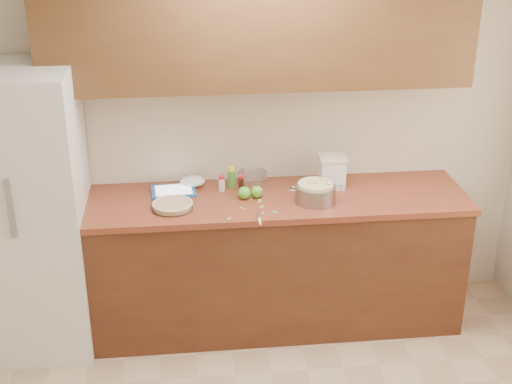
{
  "coord_description": "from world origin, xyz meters",
  "views": [
    {
      "loc": [
        -0.48,
        -2.61,
        2.77
      ],
      "look_at": [
        -0.04,
        1.43,
        0.98
      ],
      "focal_mm": 50.0,
      "sensor_mm": 36.0,
      "label": 1
    }
  ],
  "objects": [
    {
      "name": "flour_canister",
      "position": [
        0.48,
        1.6,
        1.03
      ],
      "size": [
        0.17,
        0.17,
        0.21
      ],
      "rotation": [
        0.0,
        0.0,
        -0.02
      ],
      "color": "white",
      "rests_on": "counter_run"
    },
    {
      "name": "apple_center",
      "position": [
        -0.03,
        1.47,
        0.96
      ],
      "size": [
        0.08,
        0.08,
        0.09
      ],
      "color": "#51AB27",
      "rests_on": "counter_run"
    },
    {
      "name": "peel_d",
      "position": [
        -0.01,
        1.33,
        0.92
      ],
      "size": [
        0.03,
        0.04,
        0.0
      ],
      "primitive_type": "cube",
      "rotation": [
        0.0,
        0.0,
        -2.08
      ],
      "color": "#7FAC53",
      "rests_on": "counter_run"
    },
    {
      "name": "vanilla_bottle",
      "position": [
        -0.11,
        1.59,
        0.97
      ],
      "size": [
        0.04,
        0.04,
        0.11
      ],
      "rotation": [
        0.0,
        0.0,
        -0.19
      ],
      "color": "black",
      "rests_on": "counter_run"
    },
    {
      "name": "pie",
      "position": [
        -0.56,
        1.37,
        0.94
      ],
      "size": [
        0.26,
        0.26,
        0.04
      ],
      "rotation": [
        0.0,
        0.0,
        -0.04
      ],
      "color": "silver",
      "rests_on": "counter_run"
    },
    {
      "name": "apple_left",
      "position": [
        -0.11,
        1.47,
        0.96
      ],
      "size": [
        0.08,
        0.08,
        0.09
      ],
      "color": "#51AB27",
      "rests_on": "counter_run"
    },
    {
      "name": "counter_run",
      "position": [
        0.0,
        1.48,
        0.46
      ],
      "size": [
        2.64,
        0.68,
        0.92
      ],
      "color": "#532B17",
      "rests_on": "ground"
    },
    {
      "name": "lemon_bottle",
      "position": [
        -0.17,
        1.65,
        0.99
      ],
      "size": [
        0.05,
        0.05,
        0.14
      ],
      "rotation": [
        0.0,
        0.0,
        -0.34
      ],
      "color": "#4C8C38",
      "rests_on": "counter_run"
    },
    {
      "name": "peel_a",
      "position": [
        -0.01,
        1.23,
        0.92
      ],
      "size": [
        0.02,
        0.03,
        0.0
      ],
      "primitive_type": "cube",
      "rotation": [
        0.0,
        0.0,
        -1.34
      ],
      "color": "#7FAC53",
      "rests_on": "counter_run"
    },
    {
      "name": "paper_towel",
      "position": [
        -0.42,
        1.7,
        0.95
      ],
      "size": [
        0.2,
        0.18,
        0.07
      ],
      "primitive_type": "ellipsoid",
      "rotation": [
        0.0,
        0.0,
        0.3
      ],
      "color": "white",
      "rests_on": "counter_run"
    },
    {
      "name": "peel_c",
      "position": [
        -0.13,
        1.32,
        0.92
      ],
      "size": [
        0.03,
        0.04,
        0.0
      ],
      "primitive_type": "cube",
      "rotation": [
        0.0,
        0.0,
        -1.07
      ],
      "color": "#7FAC53",
      "rests_on": "counter_run"
    },
    {
      "name": "upper_cabinets",
      "position": [
        0.0,
        1.63,
        1.95
      ],
      "size": [
        2.6,
        0.34,
        0.7
      ],
      "primitive_type": "cube",
      "color": "#56351A",
      "rests_on": "room_shell"
    },
    {
      "name": "peel_f",
      "position": [
        -0.01,
        1.42,
        0.92
      ],
      "size": [
        0.03,
        0.05,
        0.0
      ],
      "primitive_type": "cube",
      "rotation": [
        0.0,
        0.0,
        1.36
      ],
      "color": "#7FAC53",
      "rests_on": "counter_run"
    },
    {
      "name": "room_shell",
      "position": [
        0.0,
        0.0,
        1.3
      ],
      "size": [
        3.6,
        3.6,
        3.6
      ],
      "color": "tan",
      "rests_on": "ground"
    },
    {
      "name": "fridge",
      "position": [
        -1.44,
        1.44,
        0.9
      ],
      "size": [
        0.7,
        0.7,
        1.8
      ],
      "primitive_type": "cube",
      "color": "silver",
      "rests_on": "ground"
    },
    {
      "name": "peel_e",
      "position": [
        0.06,
        1.25,
        0.92
      ],
      "size": [
        0.03,
        0.04,
        0.0
      ],
      "primitive_type": "cube",
      "rotation": [
        0.0,
        0.0,
        -1.07
      ],
      "color": "#7FAC53",
      "rests_on": "counter_run"
    },
    {
      "name": "paring_knife",
      "position": [
        -0.05,
        1.13,
        0.93
      ],
      "size": [
        0.02,
        0.16,
        0.01
      ],
      "rotation": [
        0.0,
        0.0,
        -0.0
      ],
      "color": "gray",
      "rests_on": "counter_run"
    },
    {
      "name": "cinnamon_shaker",
      "position": [
        -0.24,
        1.6,
        0.97
      ],
      "size": [
        0.04,
        0.04,
        0.1
      ],
      "rotation": [
        0.0,
        0.0,
        0.29
      ],
      "color": "beige",
      "rests_on": "counter_run"
    },
    {
      "name": "mixing_bowl",
      "position": [
        -0.03,
        1.71,
        0.96
      ],
      "size": [
        0.2,
        0.2,
        0.08
      ],
      "rotation": [
        0.0,
        0.0,
        -0.33
      ],
      "color": "silver",
      "rests_on": "counter_run"
    },
    {
      "name": "colander",
      "position": [
        0.33,
        1.37,
        0.98
      ],
      "size": [
        0.34,
        0.25,
        0.13
      ],
      "rotation": [
        0.0,
        0.0,
        -0.11
      ],
      "color": "gray",
      "rests_on": "counter_run"
    },
    {
      "name": "peel_b",
      "position": [
        -0.22,
        1.18,
        0.92
      ],
      "size": [
        0.03,
        0.04,
        0.0
      ],
      "primitive_type": "cube",
      "rotation": [
        0.0,
        0.0,
        -2.23
      ],
      "color": "#7FAC53",
      "rests_on": "counter_run"
    },
    {
      "name": "tablet",
      "position": [
        -0.55,
        1.61,
        0.93
      ],
      "size": [
        0.3,
        0.24,
        0.02
      ],
      "rotation": [
        0.0,
        0.0,
        0.08
      ],
      "color": "#20609C",
      "rests_on": "counter_run"
    }
  ]
}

